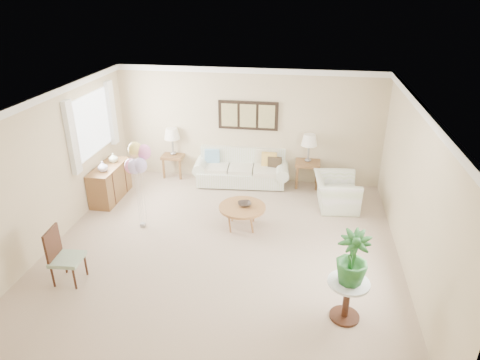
{
  "coord_description": "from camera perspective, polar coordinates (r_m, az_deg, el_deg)",
  "views": [
    {
      "loc": [
        1.29,
        -6.22,
        4.21
      ],
      "look_at": [
        0.2,
        0.6,
        1.05
      ],
      "focal_mm": 32.0,
      "sensor_mm": 36.0,
      "label": 1
    }
  ],
  "objects": [
    {
      "name": "end_table_right",
      "position": [
        9.76,
        9.0,
        1.96
      ],
      "size": [
        0.55,
        0.5,
        0.6
      ],
      "color": "brown",
      "rests_on": "ground"
    },
    {
      "name": "wall_art_triptych",
      "position": [
        9.65,
        1.08,
        8.58
      ],
      "size": [
        1.35,
        0.06,
        0.65
      ],
      "color": "black",
      "rests_on": "ground"
    },
    {
      "name": "sofa",
      "position": [
        9.86,
        0.23,
        1.33
      ],
      "size": [
        2.22,
        0.96,
        0.8
      ],
      "color": "silver",
      "rests_on": "ground"
    },
    {
      "name": "coffee_table",
      "position": [
        8.01,
        0.3,
        -3.75
      ],
      "size": [
        0.88,
        0.88,
        0.44
      ],
      "color": "#A8773C",
      "rests_on": "ground"
    },
    {
      "name": "side_table",
      "position": [
        6.12,
        14.16,
        -14.11
      ],
      "size": [
        0.57,
        0.57,
        0.61
      ],
      "color": "silver",
      "rests_on": "ground"
    },
    {
      "name": "ground_plane",
      "position": [
        7.62,
        -2.21,
        -8.97
      ],
      "size": [
        6.0,
        6.0,
        0.0
      ],
      "primitive_type": "plane",
      "color": "tan"
    },
    {
      "name": "lamp_right",
      "position": [
        9.55,
        9.23,
        5.17
      ],
      "size": [
        0.36,
        0.36,
        0.63
      ],
      "color": "gray",
      "rests_on": "end_table_right"
    },
    {
      "name": "room_shell",
      "position": [
        6.96,
        -3.17,
        2.77
      ],
      "size": [
        6.04,
        6.04,
        2.6
      ],
      "color": "beige",
      "rests_on": "ground"
    },
    {
      "name": "balloon_cluster",
      "position": [
        7.83,
        -13.56,
        2.56
      ],
      "size": [
        0.46,
        0.43,
        1.68
      ],
      "color": "gray",
      "rests_on": "ground"
    },
    {
      "name": "armchair",
      "position": [
        9.02,
        12.69,
        -1.56
      ],
      "size": [
        0.96,
        1.08,
        0.65
      ],
      "primitive_type": "imported",
      "rotation": [
        0.0,
        0.0,
        1.66
      ],
      "color": "silver",
      "rests_on": "ground"
    },
    {
      "name": "lamp_left",
      "position": [
        10.1,
        -9.06,
        6.01
      ],
      "size": [
        0.37,
        0.37,
        0.65
      ],
      "color": "gray",
      "rests_on": "end_table_left"
    },
    {
      "name": "decor_bowl",
      "position": [
        8.0,
        0.62,
        -3.24
      ],
      "size": [
        0.32,
        0.32,
        0.06
      ],
      "primitive_type": "imported",
      "rotation": [
        0.0,
        0.0,
        0.31
      ],
      "color": "#2D241D",
      "rests_on": "coffee_table"
    },
    {
      "name": "potted_plant",
      "position": [
        5.8,
        14.75,
        -10.03
      ],
      "size": [
        0.53,
        0.53,
        0.76
      ],
      "primitive_type": "imported",
      "rotation": [
        0.0,
        0.0,
        -0.28
      ],
      "color": "#1C5326",
      "rests_on": "side_table"
    },
    {
      "name": "credenza",
      "position": [
        9.53,
        -16.95,
        -0.32
      ],
      "size": [
        0.46,
        1.2,
        0.74
      ],
      "color": "brown",
      "rests_on": "ground"
    },
    {
      "name": "end_table_left",
      "position": [
        10.29,
        -8.85,
        2.93
      ],
      "size": [
        0.5,
        0.46,
        0.55
      ],
      "color": "brown",
      "rests_on": "ground"
    },
    {
      "name": "vase_sage",
      "position": [
        9.55,
        -16.56,
        2.87
      ],
      "size": [
        0.25,
        0.25,
        0.2
      ],
      "primitive_type": "imported",
      "rotation": [
        0.0,
        0.0,
        -0.34
      ],
      "color": "beige",
      "rests_on": "credenza"
    },
    {
      "name": "vase_white",
      "position": [
        9.13,
        -17.84,
        1.75
      ],
      "size": [
        0.23,
        0.23,
        0.21
      ],
      "primitive_type": "imported",
      "rotation": [
        0.0,
        0.0,
        -0.14
      ],
      "color": "silver",
      "rests_on": "credenza"
    },
    {
      "name": "accent_chair",
      "position": [
        7.13,
        -22.6,
        -9.19
      ],
      "size": [
        0.47,
        0.47,
        0.9
      ],
      "color": "#8CA388",
      "rests_on": "ground"
    }
  ]
}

